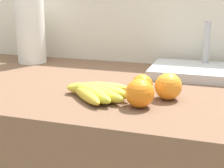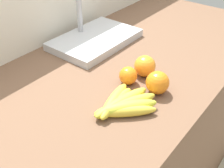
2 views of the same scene
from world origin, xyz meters
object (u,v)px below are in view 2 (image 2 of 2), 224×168
(orange_far_right, at_px, (157,83))
(orange_right, at_px, (128,76))
(banana_bunch, at_px, (122,105))
(orange_center, at_px, (145,66))
(sink_basin, at_px, (95,39))

(orange_far_right, bearing_deg, orange_right, 99.16)
(banana_bunch, bearing_deg, orange_far_right, -14.65)
(orange_center, height_order, orange_far_right, same)
(orange_center, relative_size, orange_far_right, 1.00)
(orange_far_right, bearing_deg, orange_center, 55.05)
(banana_bunch, bearing_deg, sink_basin, 51.33)
(orange_center, distance_m, orange_far_right, 0.11)
(banana_bunch, xyz_separation_m, orange_center, (0.21, 0.05, 0.02))
(orange_center, xyz_separation_m, sink_basin, (0.09, 0.32, -0.02))
(orange_right, height_order, sink_basin, sink_basin)
(orange_far_right, height_order, sink_basin, sink_basin)
(orange_right, distance_m, orange_far_right, 0.11)
(orange_center, bearing_deg, orange_right, 168.22)
(orange_center, distance_m, sink_basin, 0.33)
(banana_bunch, xyz_separation_m, orange_far_right, (0.15, -0.04, 0.02))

